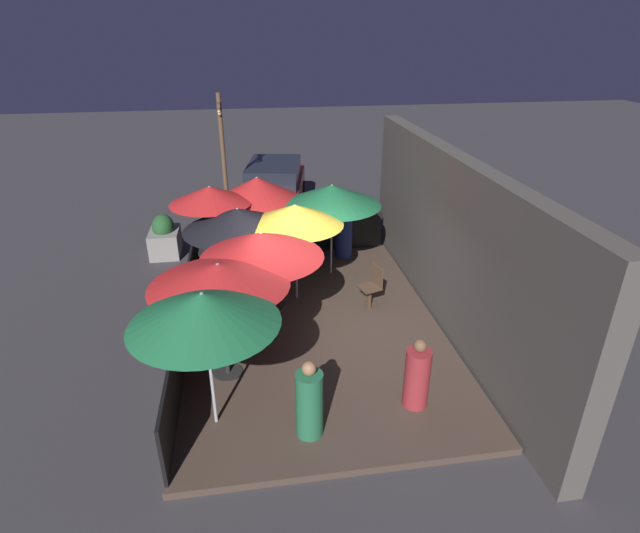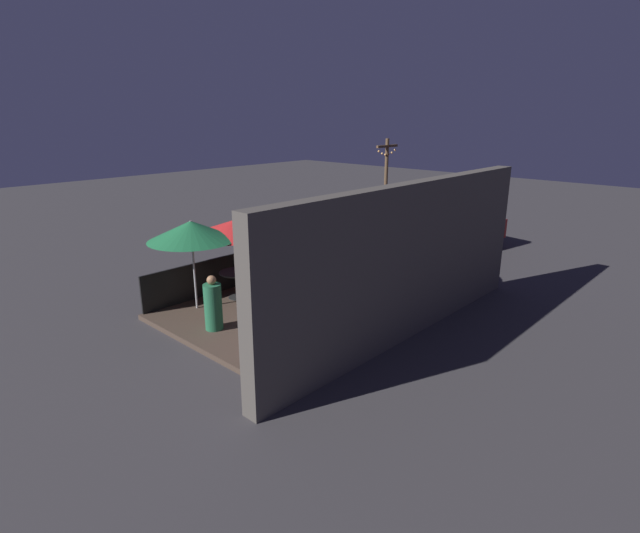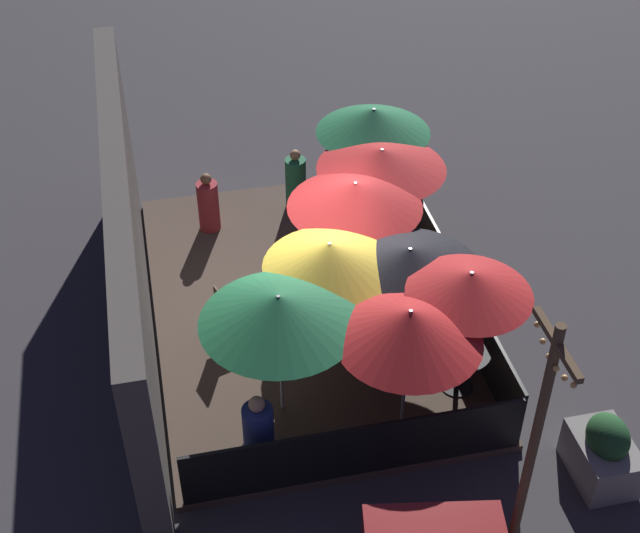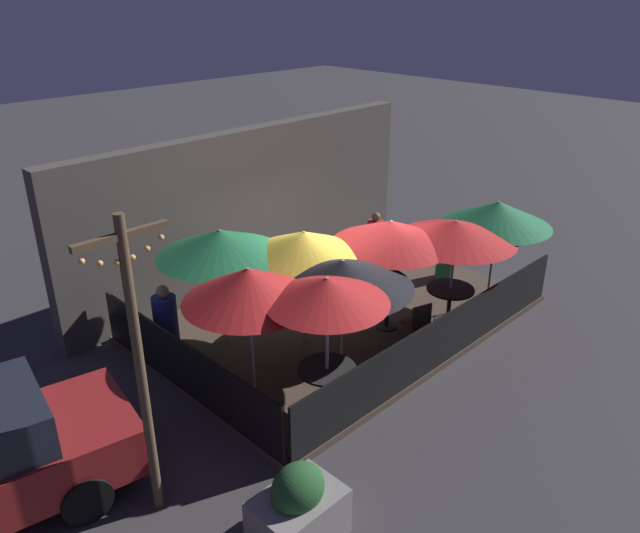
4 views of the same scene
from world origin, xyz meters
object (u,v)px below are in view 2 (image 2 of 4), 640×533
object	(u,v)px
patio_umbrella_3	(363,206)
patron_0	(277,323)
patio_umbrella_7	(394,217)
planter_box	(331,237)
patio_umbrella_2	(324,202)
patio_umbrella_5	(317,217)
dining_table_0	(237,277)
patio_chair_0	(369,288)
dining_table_2	(324,248)
patron_1	(213,306)
patio_chair_1	(269,267)
light_post	(385,191)
patio_umbrella_1	(283,224)
parked_car_0	(449,228)
patron_2	(425,263)
patio_umbrella_6	(341,220)
dining_table_1	(284,275)
patio_umbrella_4	(191,231)
patio_umbrella_0	(235,227)

from	to	relation	value
patio_umbrella_3	patron_0	xyz separation A→B (m)	(5.44, 2.14, -1.45)
patio_umbrella_3	patio_umbrella_7	xyz separation A→B (m)	(0.71, 1.63, -0.01)
planter_box	patio_umbrella_2	bearing A→B (deg)	36.30
patio_umbrella_5	dining_table_0	world-z (taller)	patio_umbrella_5
patio_umbrella_5	patio_chair_0	bearing A→B (deg)	70.81
dining_table_2	patron_1	xyz separation A→B (m)	(5.23, 1.46, -0.04)
patio_chair_1	light_post	size ratio (longest dim) A/B	0.24
patio_umbrella_7	patron_1	world-z (taller)	patio_umbrella_7
planter_box	patio_umbrella_1	bearing A→B (deg)	27.73
patio_umbrella_5	patron_0	size ratio (longest dim) A/B	1.91
patio_umbrella_2	parked_car_0	bearing A→B (deg)	160.39
dining_table_0	dining_table_2	distance (m)	3.64
dining_table_0	dining_table_2	bearing A→B (deg)	-175.85
patio_umbrella_1	dining_table_2	size ratio (longest dim) A/B	2.47
patio_umbrella_3	parked_car_0	size ratio (longest dim) A/B	0.48
patron_2	patio_chair_0	bearing A→B (deg)	-122.36
dining_table_2	patio_chair_1	size ratio (longest dim) A/B	0.95
patron_1	dining_table_2	bearing A→B (deg)	88.03
patio_umbrella_6	patron_2	size ratio (longest dim) A/B	1.64
patio_umbrella_1	patron_1	xyz separation A→B (m)	(2.60, 0.48, -1.36)
patio_chair_1	patron_1	size ratio (longest dim) A/B	0.75
dining_table_1	patron_0	world-z (taller)	patron_0
patio_umbrella_2	patron_0	size ratio (longest dim) A/B	1.87
patio_umbrella_5	dining_table_2	bearing A→B (deg)	-148.60
patron_0	patio_umbrella_4	bearing A→B (deg)	168.87
patio_umbrella_2	patio_umbrella_6	size ratio (longest dim) A/B	1.05
patio_umbrella_0	dining_table_1	bearing A→B (deg)	144.16
patio_umbrella_5	patron_1	xyz separation A→B (m)	(4.28, 0.88, -1.25)
patio_umbrella_6	patio_chair_0	size ratio (longest dim) A/B	2.23
patio_umbrella_7	patron_0	bearing A→B (deg)	6.08
patron_0	dining_table_0	bearing A→B (deg)	147.45
patron_2	planter_box	distance (m)	4.72
patio_chair_1	patio_umbrella_5	bearing A→B (deg)	87.51
patio_chair_1	light_post	world-z (taller)	light_post
patron_2	planter_box	world-z (taller)	patron_2
patron_2	parked_car_0	bearing A→B (deg)	76.49
patio_umbrella_3	patio_umbrella_4	distance (m)	5.44
dining_table_1	patron_0	bearing A→B (deg)	44.57
patron_0	planter_box	bearing A→B (deg)	114.52
patio_umbrella_1	dining_table_1	bearing A→B (deg)	-99.46
patio_umbrella_2	dining_table_0	xyz separation A→B (m)	(3.63, 0.26, -1.48)
patio_umbrella_1	patron_0	xyz separation A→B (m)	(2.23, 2.20, -1.39)
patio_umbrella_3	patio_umbrella_6	bearing A→B (deg)	21.10
patio_umbrella_2	patio_chair_0	xyz separation A→B (m)	(1.87, 3.23, -1.52)
dining_table_2	patio_umbrella_0	bearing A→B (deg)	4.15
dining_table_0	dining_table_1	bearing A→B (deg)	144.16
planter_box	patio_umbrella_7	bearing A→B (deg)	63.31
patio_umbrella_5	dining_table_1	bearing A→B (deg)	13.47
patio_umbrella_3	planter_box	bearing A→B (deg)	-118.73
patio_umbrella_4	dining_table_1	size ratio (longest dim) A/B	2.91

